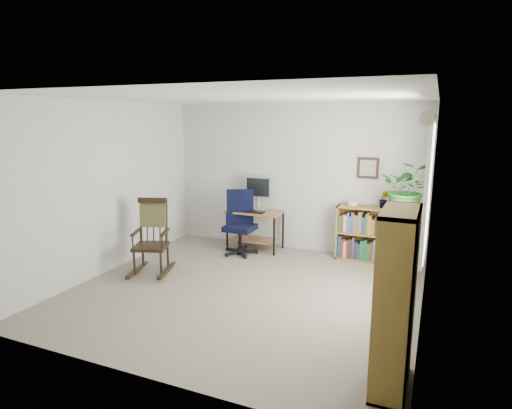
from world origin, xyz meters
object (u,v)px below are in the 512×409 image
at_px(desk, 255,230).
at_px(office_chair, 240,223).
at_px(tall_bookshelf, 395,301).
at_px(low_bookshelf, 363,234).
at_px(rocking_chair, 150,236).

bearing_deg(desk, office_chair, -108.36).
height_order(desk, tall_bookshelf, tall_bookshelf).
bearing_deg(low_bookshelf, rocking_chair, -146.84).
relative_size(office_chair, tall_bookshelf, 0.70).
xyz_separation_m(office_chair, low_bookshelf, (1.86, 0.46, -0.10)).
xyz_separation_m(desk, office_chair, (-0.11, -0.34, 0.19)).
distance_m(rocking_chair, tall_bookshelf, 3.67).
bearing_deg(low_bookshelf, desk, -176.07).
bearing_deg(office_chair, desk, 47.09).
xyz_separation_m(rocking_chair, tall_bookshelf, (3.39, -1.39, 0.21)).
height_order(rocking_chair, tall_bookshelf, tall_bookshelf).
relative_size(desk, tall_bookshelf, 0.61).
bearing_deg(tall_bookshelf, low_bookshelf, 103.39).
bearing_deg(office_chair, rocking_chair, -146.52).
xyz_separation_m(desk, tall_bookshelf, (2.49, -3.00, 0.42)).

